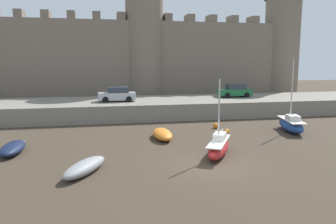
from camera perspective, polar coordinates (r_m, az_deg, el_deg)
name	(u,v)px	position (r m, az deg, el deg)	size (l,w,h in m)	color
ground_plane	(211,164)	(20.45, 7.50, -8.99)	(160.00, 160.00, 0.00)	#423528
quay_road	(157,107)	(38.72, -1.85, 0.88)	(56.38, 10.00, 1.79)	gray
castle	(145,54)	(49.28, -4.08, 10.09)	(50.52, 6.14, 19.87)	#7A6B5B
rowboat_midflat_left	(85,167)	(19.12, -14.27, -9.25)	(2.91, 3.94, 0.74)	gray
rowboat_foreground_right	(13,148)	(24.82, -25.42, -5.67)	(1.50, 3.80, 0.75)	#141E3D
sailboat_foreground_left	(219,147)	(22.18, 8.84, -5.98)	(3.33, 4.67, 5.10)	red
rowboat_foreground_centre	(162,134)	(26.61, -0.99, -3.84)	(1.50, 3.77, 0.77)	orange
sailboat_near_channel_left	(291,124)	(31.27, 20.64, -2.05)	(2.53, 5.10, 6.46)	#234793
mooring_buoy_near_shore	(227,132)	(28.71, 10.19, -3.38)	(0.47, 0.47, 0.47)	orange
mooring_buoy_near_channel	(216,126)	(31.04, 8.30, -2.38)	(0.50, 0.50, 0.50)	orange
car_quay_centre_east	(235,91)	(42.06, 11.60, 3.63)	(4.12, 1.92, 1.62)	#1E6638
car_quay_centre_west	(117,94)	(37.08, -8.83, 3.03)	(4.12, 1.92, 1.62)	#B2B5B7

